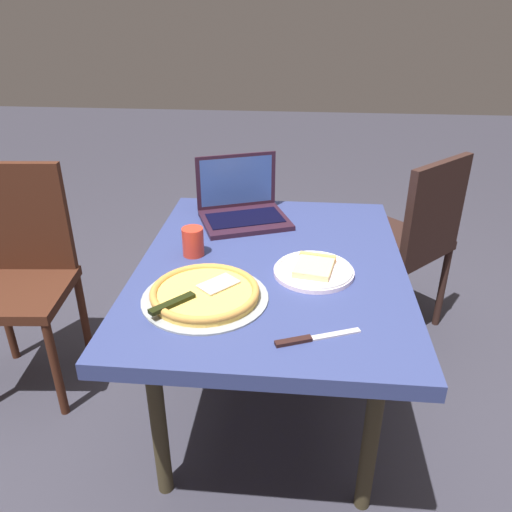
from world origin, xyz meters
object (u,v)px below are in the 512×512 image
chair_far (407,236)px  dining_table (271,281)px  laptop (242,208)px  chair_near (21,268)px  pizza_plate (314,270)px  pizza_tray (205,293)px  table_knife (309,339)px  drink_cup (193,241)px

chair_far → dining_table: bearing=-40.0°
dining_table → laptop: size_ratio=2.85×
dining_table → chair_near: bearing=-101.9°
pizza_plate → pizza_tray: size_ratio=0.69×
laptop → pizza_tray: size_ratio=1.07×
chair_near → chair_far: size_ratio=1.04×
pizza_tray → chair_far: chair_far is taller
laptop → chair_near: size_ratio=0.42×
dining_table → table_knife: 0.43m
pizza_tray → chair_far: 1.22m
laptop → pizza_plate: 0.50m
drink_cup → chair_far: size_ratio=0.11×
pizza_plate → chair_far: bearing=149.6°
dining_table → drink_cup: 0.29m
pizza_plate → chair_far: size_ratio=0.28×
chair_near → pizza_plate: bearing=76.4°
pizza_tray → chair_near: (-0.45, -0.83, -0.20)m
drink_cup → chair_far: (-0.66, 0.84, -0.25)m
drink_cup → chair_far: bearing=128.1°
table_knife → drink_cup: 0.59m
table_knife → laptop: bearing=-161.2°
pizza_plate → pizza_tray: (0.18, -0.31, 0.00)m
dining_table → table_knife: (0.41, 0.12, 0.07)m
laptop → pizza_plate: laptop is taller
pizza_plate → drink_cup: 0.41m
dining_table → chair_far: size_ratio=1.26×
pizza_tray → drink_cup: size_ratio=3.76×
drink_cup → chair_near: 0.80m
pizza_tray → dining_table: bearing=143.8°
pizza_plate → pizza_tray: same height
table_knife → chair_near: chair_near is taller
pizza_tray → chair_far: bearing=141.0°
table_knife → chair_far: bearing=157.4°
dining_table → pizza_plate: size_ratio=4.44×
table_knife → drink_cup: size_ratio=2.28×
pizza_tray → drink_cup: bearing=-162.0°
dining_table → chair_far: chair_far is taller
drink_cup → chair_near: bearing=-103.8°
chair_near → chair_far: chair_near is taller
laptop → drink_cup: laptop is taller
laptop → chair_far: 0.83m
drink_cup → chair_near: (-0.18, -0.74, -0.24)m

